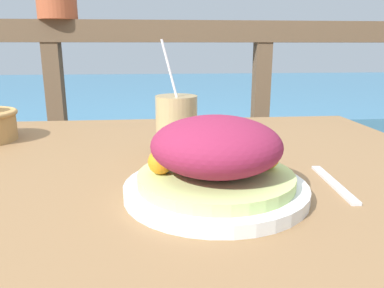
# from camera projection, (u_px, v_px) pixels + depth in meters

# --- Properties ---
(patio_table) EXTENTS (1.22, 0.92, 0.73)m
(patio_table) POSITION_uv_depth(u_px,v_px,m) (168.00, 197.00, 0.82)
(patio_table) COLOR olive
(patio_table) RESTS_ON ground_plane
(railing_fence) EXTENTS (2.80, 0.08, 1.07)m
(railing_fence) POSITION_uv_depth(u_px,v_px,m) (161.00, 93.00, 1.66)
(railing_fence) COLOR brown
(railing_fence) RESTS_ON ground_plane
(sea_backdrop) EXTENTS (12.00, 4.00, 0.52)m
(sea_backdrop) POSITION_uv_depth(u_px,v_px,m) (158.00, 110.00, 4.19)
(sea_backdrop) COLOR teal
(sea_backdrop) RESTS_ON ground_plane
(salad_plate) EXTENTS (0.30, 0.30, 0.13)m
(salad_plate) POSITION_uv_depth(u_px,v_px,m) (216.00, 162.00, 0.59)
(salad_plate) COLOR silver
(salad_plate) RESTS_ON patio_table
(drink_glass) EXTENTS (0.09, 0.09, 0.25)m
(drink_glass) POSITION_uv_depth(u_px,v_px,m) (177.00, 127.00, 0.79)
(drink_glass) COLOR tan
(drink_glass) RESTS_ON patio_table
(knife) EXTENTS (0.03, 0.18, 0.00)m
(knife) POSITION_uv_depth(u_px,v_px,m) (334.00, 183.00, 0.65)
(knife) COLOR silver
(knife) RESTS_ON patio_table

